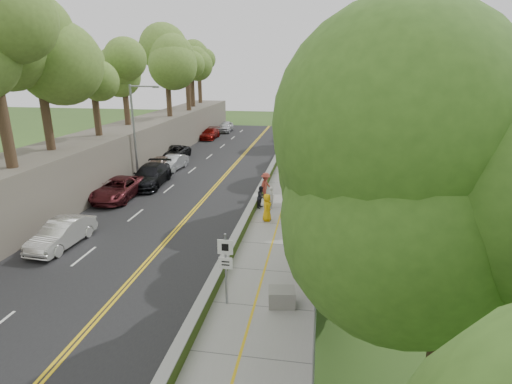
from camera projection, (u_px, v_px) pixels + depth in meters
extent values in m
plane|color=#33511E|center=(220.00, 268.00, 19.45)|extent=(140.00, 140.00, 0.00)
cube|color=black|center=(201.00, 180.00, 34.39)|extent=(11.20, 66.00, 0.04)
cube|color=gray|center=(294.00, 184.00, 33.18)|extent=(4.20, 66.00, 0.05)
cube|color=#80CA17|center=(266.00, 180.00, 33.45)|extent=(0.42, 66.00, 0.60)
cube|color=#595147|center=(111.00, 154.00, 35.02)|extent=(5.00, 66.00, 4.00)
cube|color=slate|center=(320.00, 174.00, 32.57)|extent=(0.04, 66.00, 2.00)
cylinder|color=gray|center=(134.00, 134.00, 33.05)|extent=(0.18, 0.18, 8.00)
cylinder|color=gray|center=(143.00, 86.00, 31.72)|extent=(2.30, 0.13, 0.13)
cube|color=gray|center=(156.00, 87.00, 31.57)|extent=(0.50, 0.22, 0.14)
cylinder|color=gray|center=(226.00, 269.00, 15.99)|extent=(0.09, 0.09, 3.10)
cube|color=white|center=(225.00, 247.00, 15.66)|extent=(0.62, 0.04, 0.62)
cube|color=white|center=(226.00, 263.00, 15.87)|extent=(0.56, 0.04, 0.50)
cylinder|color=red|center=(316.00, 174.00, 34.52)|extent=(0.53, 0.53, 0.88)
cube|color=slate|center=(282.00, 297.00, 16.23)|extent=(1.17, 0.94, 0.71)
imported|color=silver|center=(62.00, 234.00, 21.51)|extent=(1.74, 4.42, 1.43)
imported|color=maroon|center=(118.00, 189.00, 29.28)|extent=(2.63, 5.47, 1.50)
imported|color=black|center=(150.00, 175.00, 32.50)|extent=(2.75, 5.90, 1.67)
imported|color=gray|center=(159.00, 165.00, 36.48)|extent=(1.86, 4.31, 1.45)
imported|color=#ADAFB4|center=(173.00, 163.00, 37.45)|extent=(1.85, 4.25, 1.36)
imported|color=black|center=(173.00, 153.00, 41.88)|extent=(2.65, 5.05, 1.36)
imported|color=maroon|center=(210.00, 134.00, 53.49)|extent=(1.95, 4.71, 1.36)
imported|color=silver|center=(226.00, 127.00, 59.14)|extent=(1.95, 4.59, 1.55)
imported|color=#F6B40D|center=(267.00, 207.00, 24.99)|extent=(0.64, 0.91, 1.77)
imported|color=silver|center=(272.00, 197.00, 27.25)|extent=(0.55, 0.66, 1.54)
imported|color=black|center=(261.00, 197.00, 27.33)|extent=(0.76, 0.88, 1.54)
imported|color=#9B392D|center=(266.00, 185.00, 29.34)|extent=(1.06, 1.39, 1.91)
imported|color=black|center=(299.00, 164.00, 35.73)|extent=(1.12, 0.47, 1.91)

